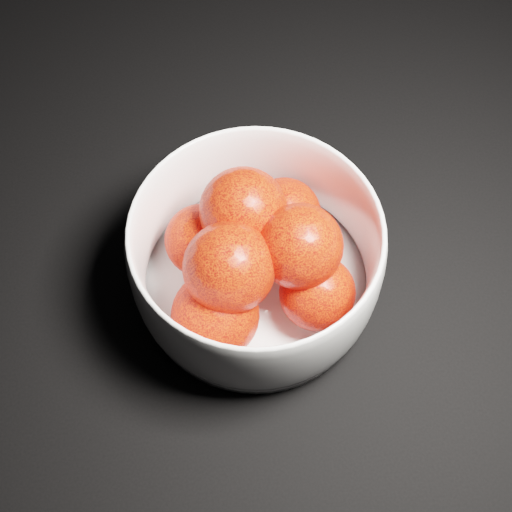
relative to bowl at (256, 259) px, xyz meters
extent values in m
cube|color=black|center=(0.25, 0.14, -0.05)|extent=(3.00, 3.00, 0.00)
cylinder|color=white|center=(0.00, 0.00, -0.04)|extent=(0.18, 0.18, 0.01)
sphere|color=red|center=(0.03, 0.04, -0.01)|extent=(0.06, 0.06, 0.06)
sphere|color=red|center=(-0.04, 0.03, -0.01)|extent=(0.06, 0.06, 0.06)
sphere|color=red|center=(-0.04, -0.04, -0.01)|extent=(0.07, 0.07, 0.07)
sphere|color=red|center=(0.04, -0.03, -0.01)|extent=(0.06, 0.06, 0.06)
sphere|color=red|center=(-0.01, 0.03, 0.03)|extent=(0.07, 0.07, 0.07)
sphere|color=red|center=(-0.02, -0.02, 0.03)|extent=(0.07, 0.07, 0.07)
sphere|color=red|center=(0.03, -0.01, 0.03)|extent=(0.06, 0.06, 0.06)
camera|label=1|loc=(-0.04, -0.26, 0.47)|focal=50.00mm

